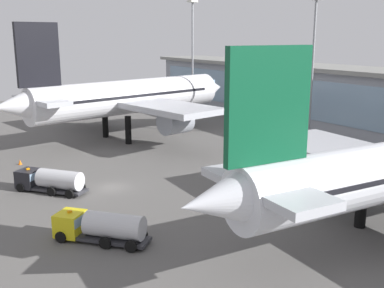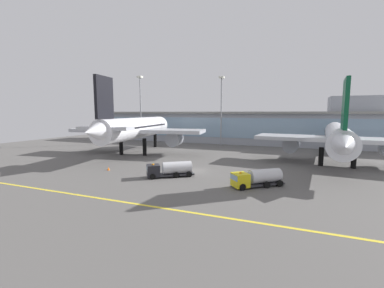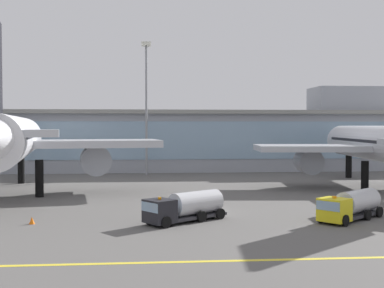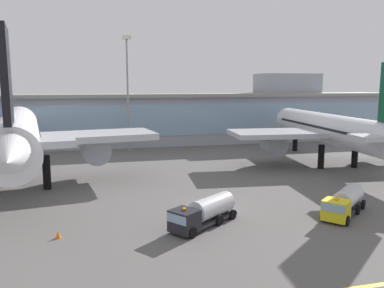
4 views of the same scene
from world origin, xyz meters
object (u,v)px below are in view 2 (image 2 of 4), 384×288
at_px(airliner_near_left, 137,128).
at_px(airliner_near_right, 338,137).
at_px(apron_light_mast_west, 140,100).
at_px(apron_light_mast_centre, 221,101).
at_px(baggage_tug_near, 256,178).
at_px(fuel_tanker_truck, 169,169).
at_px(safety_cone, 108,169).

height_order(airliner_near_left, airliner_near_right, airliner_near_left).
distance_m(apron_light_mast_west, apron_light_mast_centre, 32.23).
bearing_deg(baggage_tug_near, apron_light_mast_west, -80.97).
relative_size(fuel_tanker_truck, safety_cone, 12.23).
xyz_separation_m(apron_light_mast_west, safety_cone, (20.86, -45.04, -16.71)).
bearing_deg(apron_light_mast_west, fuel_tanker_truck, -51.91).
xyz_separation_m(airliner_near_right, apron_light_mast_west, (-67.09, 20.03, 10.45)).
relative_size(apron_light_mast_centre, safety_cone, 35.69).
relative_size(airliner_near_right, apron_light_mast_west, 1.88).
height_order(baggage_tug_near, safety_cone, baggage_tug_near).
xyz_separation_m(baggage_tug_near, safety_cone, (-31.23, 0.73, -1.15)).
relative_size(fuel_tanker_truck, apron_light_mast_centre, 0.34).
bearing_deg(apron_light_mast_centre, airliner_near_right, -35.09).
relative_size(airliner_near_left, apron_light_mast_west, 1.85).
bearing_deg(airliner_near_left, fuel_tanker_truck, -143.68).
distance_m(airliner_near_right, apron_light_mast_west, 70.80).
relative_size(airliner_near_left, fuel_tanker_truck, 5.63).
bearing_deg(apron_light_mast_west, safety_cone, -65.15).
xyz_separation_m(airliner_near_left, safety_cone, (7.25, -21.71, -7.23)).
bearing_deg(safety_cone, baggage_tug_near, -1.34).
height_order(airliner_near_left, safety_cone, airliner_near_left).
distance_m(fuel_tanker_truck, baggage_tug_near, 16.63).
relative_size(baggage_tug_near, safety_cone, 11.94).
distance_m(fuel_tanker_truck, safety_cone, 14.65).
bearing_deg(safety_cone, apron_light_mast_west, 114.85).
height_order(fuel_tanker_truck, baggage_tug_near, same).
relative_size(airliner_near_right, fuel_tanker_truck, 5.72).
height_order(apron_light_mast_centre, safety_cone, apron_light_mast_centre).
distance_m(airliner_near_left, apron_light_mast_centre, 34.62).
distance_m(airliner_near_right, baggage_tug_near, 30.23).
xyz_separation_m(airliner_near_right, apron_light_mast_centre, (-35.21, 24.74, 9.83)).
xyz_separation_m(apron_light_mast_centre, safety_cone, (-11.03, -49.75, -16.10)).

